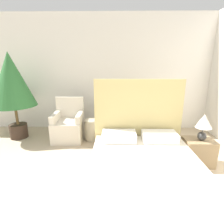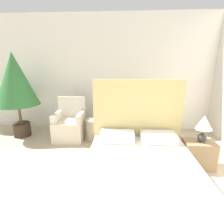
# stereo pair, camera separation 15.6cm
# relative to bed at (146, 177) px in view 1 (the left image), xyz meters

# --- Properties ---
(wall_back) EXTENTS (10.00, 0.06, 2.90)m
(wall_back) POSITION_rel_bed_xyz_m (-0.63, 2.63, 1.18)
(wall_back) COLOR white
(wall_back) RESTS_ON ground_plane
(bed) EXTENTS (1.53, 2.23, 1.45)m
(bed) POSITION_rel_bed_xyz_m (0.00, 0.00, 0.00)
(bed) COLOR #4C4238
(bed) RESTS_ON ground_plane
(armchair_near_window_left) EXTENTS (0.67, 0.68, 0.95)m
(armchair_near_window_left) POSITION_rel_bed_xyz_m (-1.47, 1.78, 0.02)
(armchair_near_window_left) COLOR beige
(armchair_near_window_left) RESTS_ON ground_plane
(armchair_near_window_right) EXTENTS (0.70, 0.72, 0.95)m
(armchair_near_window_right) POSITION_rel_bed_xyz_m (-0.39, 1.78, 0.02)
(armchair_near_window_right) COLOR beige
(armchair_near_window_right) RESTS_ON ground_plane
(potted_palm) EXTENTS (0.97, 0.97, 1.96)m
(potted_palm) POSITION_rel_bed_xyz_m (-2.69, 1.88, 1.04)
(potted_palm) COLOR #38281E
(potted_palm) RESTS_ON ground_plane
(nightstand) EXTENTS (0.49, 0.36, 0.46)m
(nightstand) POSITION_rel_bed_xyz_m (1.03, 0.78, -0.04)
(nightstand) COLOR #937A56
(nightstand) RESTS_ON ground_plane
(table_lamp) EXTENTS (0.27, 0.27, 0.45)m
(table_lamp) POSITION_rel_bed_xyz_m (1.04, 0.76, 0.48)
(table_lamp) COLOR #333333
(table_lamp) RESTS_ON nightstand
(side_table) EXTENTS (0.33, 0.33, 0.47)m
(side_table) POSITION_rel_bed_xyz_m (-0.93, 1.79, -0.04)
(side_table) COLOR #B7AD93
(side_table) RESTS_ON ground_plane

